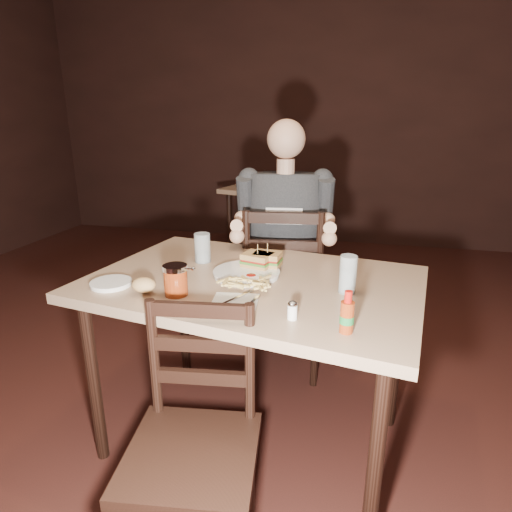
% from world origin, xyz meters
% --- Properties ---
extents(room_shell, '(7.00, 7.00, 7.00)m').
position_xyz_m(room_shell, '(0.00, 0.00, 1.40)').
color(room_shell, black).
rests_on(room_shell, ground).
extents(main_table, '(1.39, 1.03, 0.77)m').
position_xyz_m(main_table, '(0.26, 0.12, 0.69)').
color(main_table, '#A28264').
rests_on(main_table, ground).
extents(bg_table, '(0.97, 0.97, 0.77)m').
position_xyz_m(bg_table, '(-0.12, 2.50, 0.68)').
color(bg_table, '#A28264').
rests_on(bg_table, ground).
extents(chair_far, '(0.50, 0.54, 0.96)m').
position_xyz_m(chair_far, '(0.27, 0.74, 0.48)').
color(chair_far, black).
rests_on(chair_far, ground).
extents(chair_near, '(0.44, 0.47, 0.84)m').
position_xyz_m(chair_near, '(0.21, -0.46, 0.42)').
color(chair_near, black).
rests_on(chair_near, ground).
extents(bg_chair_far, '(0.51, 0.53, 0.87)m').
position_xyz_m(bg_chair_far, '(-0.12, 3.05, 0.43)').
color(bg_chair_far, black).
rests_on(bg_chair_far, ground).
extents(bg_chair_near, '(0.43, 0.47, 0.88)m').
position_xyz_m(bg_chair_near, '(-0.12, 1.95, 0.44)').
color(bg_chair_near, black).
rests_on(bg_chair_near, ground).
extents(diner, '(0.56, 0.47, 0.88)m').
position_xyz_m(diner, '(0.28, 0.70, 0.93)').
color(diner, '#313236').
rests_on(diner, chair_far).
extents(dinner_plate, '(0.30, 0.30, 0.02)m').
position_xyz_m(dinner_plate, '(0.22, 0.15, 0.78)').
color(dinner_plate, white).
rests_on(dinner_plate, main_table).
extents(sandwich_left, '(0.12, 0.10, 0.10)m').
position_xyz_m(sandwich_left, '(0.29, 0.24, 0.83)').
color(sandwich_left, tan).
rests_on(sandwich_left, dinner_plate).
extents(sandwich_right, '(0.14, 0.12, 0.10)m').
position_xyz_m(sandwich_right, '(0.25, 0.22, 0.83)').
color(sandwich_right, tan).
rests_on(sandwich_right, dinner_plate).
extents(fries_pile, '(0.27, 0.21, 0.04)m').
position_xyz_m(fries_pile, '(0.26, 0.01, 0.80)').
color(fries_pile, tan).
rests_on(fries_pile, dinner_plate).
extents(ketchup_dollop, '(0.05, 0.05, 0.01)m').
position_xyz_m(ketchup_dollop, '(0.25, 0.10, 0.79)').
color(ketchup_dollop, maroon).
rests_on(ketchup_dollop, dinner_plate).
extents(glass_left, '(0.08, 0.08, 0.13)m').
position_xyz_m(glass_left, '(-0.01, 0.27, 0.83)').
color(glass_left, silver).
rests_on(glass_left, main_table).
extents(glass_right, '(0.07, 0.07, 0.14)m').
position_xyz_m(glass_right, '(0.63, 0.07, 0.84)').
color(glass_right, silver).
rests_on(glass_right, main_table).
extents(hot_sauce, '(0.05, 0.05, 0.13)m').
position_xyz_m(hot_sauce, '(0.64, -0.24, 0.84)').
color(hot_sauce, maroon).
rests_on(hot_sauce, main_table).
extents(salt_shaker, '(0.04, 0.04, 0.06)m').
position_xyz_m(salt_shaker, '(0.47, -0.20, 0.80)').
color(salt_shaker, white).
rests_on(salt_shaker, main_table).
extents(syrup_dispenser, '(0.10, 0.10, 0.11)m').
position_xyz_m(syrup_dispenser, '(0.03, -0.10, 0.83)').
color(syrup_dispenser, maroon).
rests_on(syrup_dispenser, main_table).
extents(napkin, '(0.18, 0.17, 0.00)m').
position_xyz_m(napkin, '(0.25, -0.11, 0.77)').
color(napkin, white).
rests_on(napkin, main_table).
extents(knife, '(0.04, 0.20, 0.00)m').
position_xyz_m(knife, '(0.31, -0.15, 0.78)').
color(knife, silver).
rests_on(knife, napkin).
extents(fork, '(0.08, 0.14, 0.00)m').
position_xyz_m(fork, '(0.26, -0.08, 0.78)').
color(fork, silver).
rests_on(fork, napkin).
extents(side_plate, '(0.17, 0.17, 0.01)m').
position_xyz_m(side_plate, '(-0.25, -0.08, 0.78)').
color(side_plate, white).
rests_on(side_plate, main_table).
extents(bread_roll, '(0.10, 0.09, 0.05)m').
position_xyz_m(bread_roll, '(-0.08, -0.13, 0.81)').
color(bread_roll, tan).
rests_on(bread_roll, side_plate).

